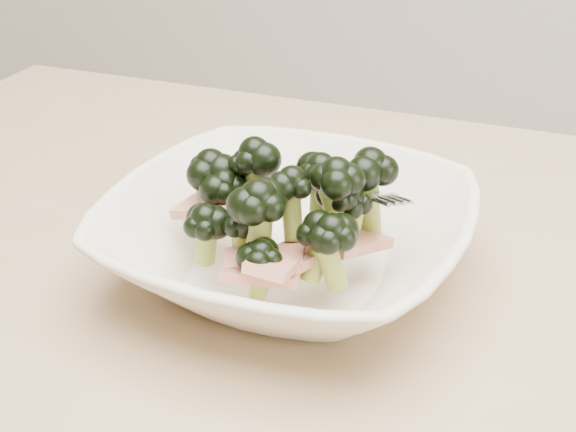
{
  "coord_description": "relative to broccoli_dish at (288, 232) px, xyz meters",
  "views": [
    {
      "loc": [
        0.06,
        -0.42,
        1.07
      ],
      "look_at": [
        -0.12,
        0.05,
        0.8
      ],
      "focal_mm": 50.0,
      "sensor_mm": 36.0,
      "label": 1
    }
  ],
  "objects": [
    {
      "name": "broccoli_dish",
      "position": [
        0.0,
        0.0,
        0.0
      ],
      "size": [
        0.27,
        0.27,
        0.11
      ],
      "color": "beige",
      "rests_on": "dining_table"
    }
  ]
}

